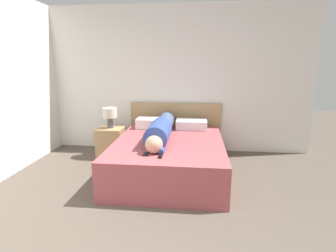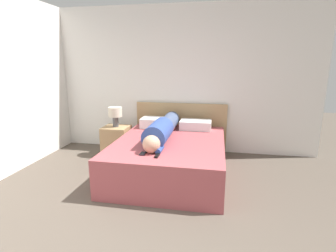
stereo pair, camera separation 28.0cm
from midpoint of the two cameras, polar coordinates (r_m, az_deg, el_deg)
wall_back at (r=4.84m, az=1.83°, el=9.94°), size 5.29×0.06×2.60m
bed at (r=3.87m, az=2.49°, el=-6.81°), size 1.55×1.96×0.51m
headboard at (r=4.87m, az=4.42°, el=-0.24°), size 1.67×0.04×0.89m
nightstand at (r=4.74m, az=-9.49°, el=-3.17°), size 0.44×0.42×0.51m
table_lamp at (r=4.62m, az=-9.73°, el=2.68°), size 0.24×0.24×0.35m
person_lying at (r=3.84m, az=0.83°, el=-0.78°), size 0.31×1.61×0.31m
pillow_near_headboard at (r=4.54m, az=-0.59°, el=0.70°), size 0.54×0.34×0.17m
pillow_second at (r=4.46m, az=7.83°, el=0.23°), size 0.52×0.34×0.15m
tv_remote at (r=3.16m, az=0.20°, el=-6.43°), size 0.04×0.15×0.02m
cell_phone at (r=3.24m, az=-3.03°, el=-6.04°), size 0.06×0.13×0.01m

